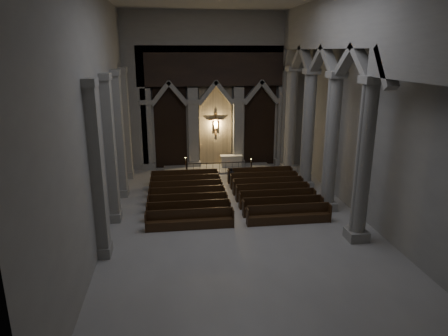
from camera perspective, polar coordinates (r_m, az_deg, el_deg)
name	(u,v)px	position (r m, az deg, el deg)	size (l,w,h in m)	color
room	(241,82)	(20.05, 2.49, 12.12)	(24.00, 24.10, 12.00)	#A5A29C
sanctuary_wall	(216,84)	(31.52, -1.20, 11.85)	(14.00, 0.77, 12.00)	gray
right_arcade	(338,75)	(22.88, 15.94, 12.61)	(1.00, 24.00, 12.00)	gray
left_pilasters	(116,144)	(23.99, -15.24, 3.33)	(0.60, 13.00, 8.03)	gray
sanctuary_step	(217,169)	(31.79, -0.94, -0.11)	(8.50, 2.60, 0.15)	gray
altar	(231,161)	(32.18, 1.03, 1.06)	(1.74, 0.70, 0.89)	#B9B2A2
altar_rail	(219,166)	(30.36, -0.66, 0.23)	(5.03, 0.09, 0.99)	black
candle_stand_left	(186,171)	(30.19, -5.46, -0.43)	(0.25, 0.25, 1.48)	#A56E32
candle_stand_right	(251,170)	(30.47, 3.86, -0.35)	(0.22, 0.22, 1.28)	#A56E32
pews	(230,196)	(25.06, 0.90, -4.06)	(10.08, 7.85, 1.04)	black
worshipper	(232,176)	(28.25, 1.09, -1.15)	(0.43, 0.28, 1.17)	black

